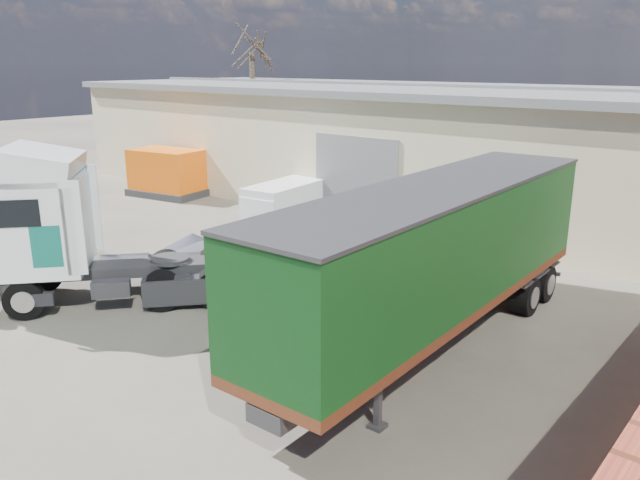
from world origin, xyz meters
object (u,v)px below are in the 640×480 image
Objects in this scene: bare_tree at (251,37)px; tractor_unit at (76,238)px; orange_skip at (167,176)px; panel_van at (285,203)px; box_trailer at (439,250)px.

bare_tree is 1.49× the size of tractor_unit.
bare_tree reaches higher than orange_skip.
panel_van is 8.31m from orange_skip.
tractor_unit is at bearing -88.86° from panel_van.
tractor_unit is 1.49× the size of panel_van.
orange_skip is at bearing 159.22° from box_trailer.
tractor_unit is 1.61× the size of orange_skip.
orange_skip is at bearing -64.33° from bare_tree.
panel_van is at bearing -12.84° from orange_skip.
box_trailer reaches higher than orange_skip.
bare_tree reaches higher than tractor_unit.
bare_tree is 0.83× the size of box_trailer.
tractor_unit is at bearing -158.46° from box_trailer.
tractor_unit reaches higher than box_trailer.
bare_tree is at bearing 141.91° from box_trailer.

